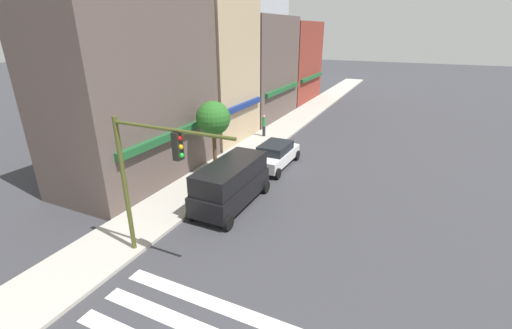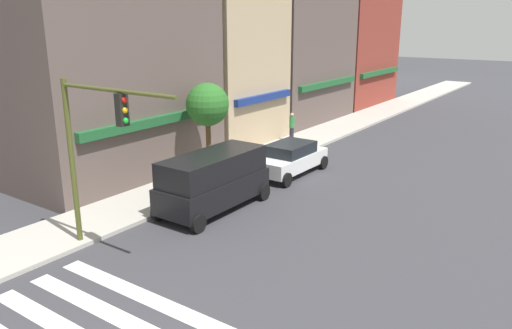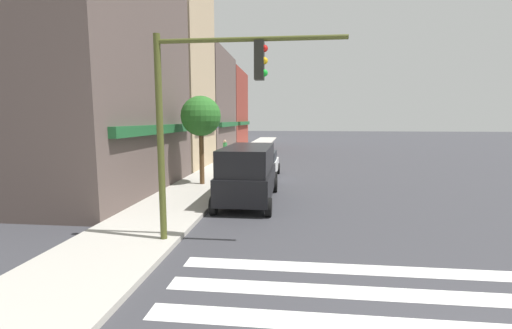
{
  "view_description": "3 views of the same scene",
  "coord_description": "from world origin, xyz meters",
  "views": [
    {
      "loc": [
        -3.56,
        -3.11,
        8.48
      ],
      "look_at": [
        12.99,
        4.7,
        1.2
      ],
      "focal_mm": 24.0,
      "sensor_mm": 36.0,
      "label": 1
    },
    {
      "loc": [
        -4.42,
        -7.55,
        7.38
      ],
      "look_at": [
        12.99,
        4.7,
        1.2
      ],
      "focal_mm": 35.0,
      "sensor_mm": 36.0,
      "label": 2
    },
    {
      "loc": [
        -3.89,
        2.85,
        3.44
      ],
      "look_at": [
        12.99,
        4.7,
        1.2
      ],
      "focal_mm": 24.0,
      "sensor_mm": 36.0,
      "label": 3
    }
  ],
  "objects": [
    {
      "name": "sedan_white",
      "position": [
        15.93,
        4.7,
        0.84
      ],
      "size": [
        4.42,
        2.02,
        1.59
      ],
      "rotation": [
        0.0,
        0.0,
        -0.01
      ],
      "color": "white",
      "rests_on": "ground_plane"
    },
    {
      "name": "storefront_row",
      "position": [
        23.51,
        11.49,
        5.53
      ],
      "size": [
        36.22,
        5.3,
        14.88
      ],
      "color": "brown",
      "rests_on": "ground_plane"
    },
    {
      "name": "pedestrian_green_top",
      "position": [
        21.51,
        7.99,
        1.07
      ],
      "size": [
        0.32,
        0.32,
        1.77
      ],
      "rotation": [
        0.0,
        0.0,
        4.17
      ],
      "color": "#23232D",
      "rests_on": "sidewalk_left"
    },
    {
      "name": "van_black",
      "position": [
        10.04,
        4.7,
        1.29
      ],
      "size": [
        5.01,
        2.22,
        2.34
      ],
      "rotation": [
        0.0,
        0.0,
        -0.0
      ],
      "color": "black",
      "rests_on": "ground_plane"
    },
    {
      "name": "traffic_signal",
      "position": [
        4.94,
        5.2,
        3.9
      ],
      "size": [
        0.32,
        4.93,
        5.63
      ],
      "color": "#474C1E",
      "rests_on": "ground_plane"
    },
    {
      "name": "street_tree",
      "position": [
        13.06,
        7.5,
        3.58
      ],
      "size": [
        2.01,
        2.01,
        4.47
      ],
      "color": "brown",
      "rests_on": "sidewalk_left"
    }
  ]
}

